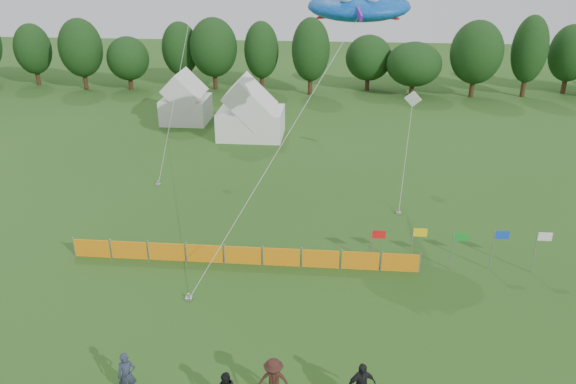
# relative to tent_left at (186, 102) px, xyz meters

# --- Properties ---
(ground) EXTENTS (160.00, 160.00, 0.00)m
(ground) POSITION_rel_tent_left_xyz_m (11.81, -32.85, -1.86)
(ground) COLOR #234C16
(ground) RESTS_ON ground
(treeline) EXTENTS (104.57, 8.78, 8.36)m
(treeline) POSITION_rel_tent_left_xyz_m (13.42, 12.08, 2.33)
(treeline) COLOR #382314
(treeline) RESTS_ON ground
(tent_left) EXTENTS (4.17, 4.17, 3.68)m
(tent_left) POSITION_rel_tent_left_xyz_m (0.00, 0.00, 0.00)
(tent_left) COLOR silver
(tent_left) RESTS_ON ground
(tent_right) EXTENTS (5.46, 4.37, 3.85)m
(tent_right) POSITION_rel_tent_left_xyz_m (6.61, -3.83, 0.09)
(tent_right) COLOR white
(tent_right) RESTS_ON ground
(barrier_fence) EXTENTS (17.90, 0.06, 1.00)m
(barrier_fence) POSITION_rel_tent_left_xyz_m (9.27, -24.52, -1.36)
(barrier_fence) COLOR orange
(barrier_fence) RESTS_ON ground
(flag_row) EXTENTS (8.73, 0.47, 2.28)m
(flag_row) POSITION_rel_tent_left_xyz_m (20.07, -23.95, -0.42)
(flag_row) COLOR gray
(flag_row) RESTS_ON ground
(spectator_a) EXTENTS (0.77, 0.63, 1.81)m
(spectator_a) POSITION_rel_tent_left_xyz_m (6.61, -33.96, -0.95)
(spectator_a) COLOR #282E44
(spectator_a) RESTS_ON ground
(spectator_c) EXTENTS (1.25, 0.73, 1.91)m
(spectator_c) POSITION_rel_tent_left_xyz_m (11.93, -33.87, -0.90)
(spectator_c) COLOR #341A14
(spectator_c) RESTS_ON ground
(stingray_kite) EXTENTS (10.89, 19.33, 12.99)m
(stingray_kite) POSITION_rel_tent_left_xyz_m (14.83, -15.90, 10.07)
(stingray_kite) COLOR blue
(stingray_kite) RESTS_ON ground
(small_kite_white) EXTENTS (1.87, 6.96, 6.07)m
(small_kite_white) POSITION_rel_tent_left_xyz_m (18.62, -13.07, 2.09)
(small_kite_white) COLOR white
(small_kite_white) RESTS_ON ground
(small_kite_dark) EXTENTS (1.90, 9.53, 13.08)m
(small_kite_dark) POSITION_rel_tent_left_xyz_m (2.58, -9.40, 5.60)
(small_kite_dark) COLOR black
(small_kite_dark) RESTS_ON ground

